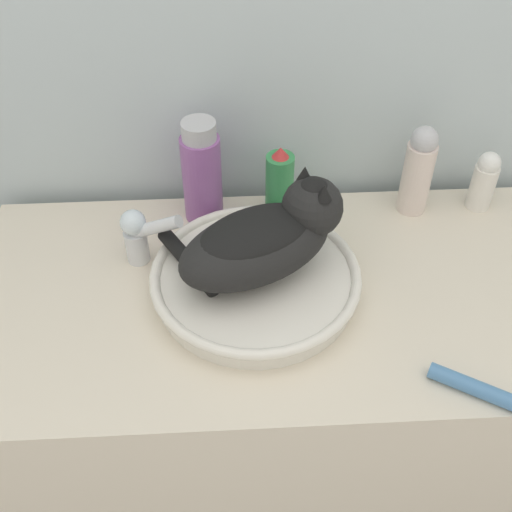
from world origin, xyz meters
The scene contains 10 objects.
wall_back centered at (0.00, 0.63, 1.20)m, with size 8.00×0.05×2.40m.
vanity_counter centered at (0.00, 0.29, 0.42)m, with size 1.17×0.57×0.84m.
sink_basin centered at (-0.06, 0.29, 0.87)m, with size 0.38×0.38×0.05m.
cat centered at (-0.04, 0.30, 0.97)m, with size 0.34×0.26×0.17m.
faucet centered at (-0.27, 0.38, 0.91)m, with size 0.12×0.08×0.14m.
mouthwash_bottle centered at (-0.15, 0.51, 0.95)m, with size 0.08×0.08×0.22m.
lotion_bottle_white centered at (0.29, 0.51, 0.94)m, with size 0.06×0.06×0.20m.
spray_bottle_trigger centered at (0.01, 0.51, 0.92)m, with size 0.06×0.06×0.16m.
deodorant_stick centered at (0.43, 0.51, 0.91)m, with size 0.05×0.05×0.13m.
cream_tube centered at (0.29, 0.04, 0.86)m, with size 0.16×0.11×0.03m.
Camera 1 is at (-0.10, -0.53, 1.71)m, focal length 45.00 mm.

